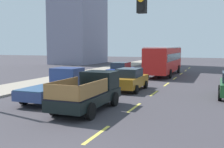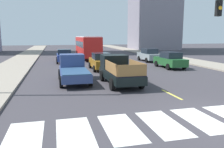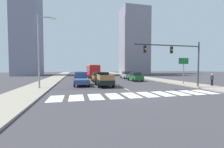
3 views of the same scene
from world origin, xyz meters
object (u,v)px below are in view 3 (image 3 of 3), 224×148
(pickup_stakebed, at_px, (103,79))
(sedan_near_right, at_px, (98,77))
(city_bus, at_px, (93,70))
(sedan_mid, at_px, (135,77))
(pickup_dark, at_px, (81,79))
(traffic_signal_gantry, at_px, (179,55))
(streetlight_left, at_px, (40,49))
(pedestrian_waiting, at_px, (212,79))
(direction_sign_green, at_px, (184,65))
(sedan_far, at_px, (79,75))
(sedan_near_left, at_px, (126,75))

(pickup_stakebed, relative_size, sedan_near_right, 1.18)
(city_bus, relative_size, sedan_mid, 2.45)
(pickup_dark, xyz_separation_m, traffic_signal_gantry, (11.99, -6.41, 3.28))
(pickup_stakebed, height_order, sedan_mid, pickup_stakebed)
(streetlight_left, relative_size, pedestrian_waiting, 5.49)
(city_bus, bearing_deg, direction_sign_green, -60.05)
(sedan_near_right, height_order, direction_sign_green, direction_sign_green)
(pickup_stakebed, xyz_separation_m, sedan_mid, (7.49, 6.30, -0.08))
(sedan_far, height_order, sedan_mid, same)
(pickup_dark, distance_m, sedan_near_left, 15.67)
(sedan_far, height_order, sedan_near_right, same)
(pickup_stakebed, bearing_deg, pedestrian_waiting, -17.44)
(traffic_signal_gantry, height_order, direction_sign_green, traffic_signal_gantry)
(sedan_near_left, bearing_deg, traffic_signal_gantry, -84.58)
(pickup_stakebed, bearing_deg, sedan_far, 101.93)
(pickup_dark, xyz_separation_m, pedestrian_waiting, (17.71, -5.90, 0.20))
(traffic_signal_gantry, bearing_deg, pickup_dark, 151.86)
(sedan_near_left, bearing_deg, sedan_near_right, -140.33)
(sedan_near_right, relative_size, pedestrian_waiting, 2.68)
(sedan_near_right, distance_m, direction_sign_green, 14.83)
(pickup_dark, relative_size, sedan_near_left, 1.18)
(pickup_dark, distance_m, traffic_signal_gantry, 13.99)
(sedan_far, distance_m, pedestrian_waiting, 25.62)
(sedan_mid, bearing_deg, direction_sign_green, -59.26)
(pedestrian_waiting, bearing_deg, pickup_dark, -47.42)
(sedan_near_left, height_order, streetlight_left, streetlight_left)
(city_bus, bearing_deg, sedan_far, -127.06)
(sedan_far, bearing_deg, city_bus, 51.03)
(sedan_far, distance_m, streetlight_left, 16.79)
(sedan_mid, bearing_deg, traffic_signal_gantry, -81.34)
(city_bus, bearing_deg, sedan_near_right, -91.08)
(sedan_far, bearing_deg, pedestrian_waiting, -47.15)
(sedan_near_right, bearing_deg, sedan_near_left, 39.20)
(sedan_near_right, bearing_deg, pedestrian_waiting, -35.70)
(sedan_far, height_order, direction_sign_green, direction_sign_green)
(direction_sign_green, height_order, streetlight_left, streetlight_left)
(traffic_signal_gantry, height_order, streetlight_left, streetlight_left)
(pickup_dark, relative_size, traffic_signal_gantry, 0.57)
(sedan_near_right, relative_size, traffic_signal_gantry, 0.48)
(sedan_near_right, height_order, traffic_signal_gantry, traffic_signal_gantry)
(sedan_near_left, bearing_deg, city_bus, 142.95)
(sedan_far, bearing_deg, direction_sign_green, -47.39)
(sedan_near_left, xyz_separation_m, streetlight_left, (-15.98, -14.23, 4.11))
(pedestrian_waiting, bearing_deg, sedan_near_right, -66.37)
(traffic_signal_gantry, bearing_deg, pickup_stakebed, 151.47)
(pickup_stakebed, distance_m, pedestrian_waiting, 15.24)
(sedan_far, bearing_deg, pickup_dark, -90.69)
(sedan_far, height_order, sedan_near_left, same)
(direction_sign_green, bearing_deg, sedan_near_left, 105.86)
(pedestrian_waiting, bearing_deg, pickup_stakebed, -45.47)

